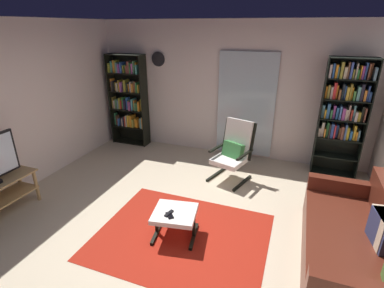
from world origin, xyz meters
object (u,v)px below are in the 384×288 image
(ottoman, at_px, (175,216))
(leather_sofa, at_px, (357,245))
(bookshelf_near_sofa, at_px, (344,110))
(tv_remote, at_px, (169,213))
(wall_clock, at_px, (158,59))
(cell_phone, at_px, (170,215))
(lounge_armchair, at_px, (234,149))
(bookshelf_near_tv, at_px, (129,98))

(ottoman, bearing_deg, leather_sofa, 6.13)
(bookshelf_near_sofa, bearing_deg, ottoman, -127.42)
(leather_sofa, relative_size, tv_remote, 13.33)
(wall_clock, bearing_deg, bookshelf_near_sofa, -2.59)
(wall_clock, bearing_deg, cell_phone, -62.08)
(wall_clock, bearing_deg, tv_remote, -62.21)
(leather_sofa, distance_m, wall_clock, 4.64)
(tv_remote, height_order, wall_clock, wall_clock)
(bookshelf_near_sofa, relative_size, tv_remote, 14.07)
(tv_remote, bearing_deg, lounge_armchair, 90.94)
(bookshelf_near_tv, distance_m, leather_sofa, 4.92)
(bookshelf_near_sofa, relative_size, cell_phone, 14.47)
(bookshelf_near_sofa, height_order, tv_remote, bookshelf_near_sofa)
(leather_sofa, relative_size, lounge_armchair, 1.88)
(bookshelf_near_sofa, distance_m, cell_phone, 3.44)
(bookshelf_near_sofa, xyz_separation_m, cell_phone, (-2.00, -2.68, -0.81))
(lounge_armchair, distance_m, cell_phone, 1.89)
(bookshelf_near_sofa, relative_size, wall_clock, 6.99)
(leather_sofa, bearing_deg, bookshelf_near_sofa, 91.62)
(ottoman, xyz_separation_m, wall_clock, (-1.53, 2.74, 1.55))
(bookshelf_near_tv, height_order, ottoman, bookshelf_near_tv)
(bookshelf_near_tv, height_order, bookshelf_near_sofa, bookshelf_near_sofa)
(ottoman, relative_size, tv_remote, 4.14)
(leather_sofa, bearing_deg, cell_phone, -171.27)
(ottoman, distance_m, cell_phone, 0.12)
(lounge_armchair, relative_size, wall_clock, 3.53)
(ottoman, bearing_deg, wall_clock, 119.11)
(ottoman, height_order, tv_remote, tv_remote)
(lounge_armchair, distance_m, wall_clock, 2.47)
(bookshelf_near_tv, relative_size, lounge_armchair, 1.90)
(bookshelf_near_sofa, xyz_separation_m, ottoman, (-1.98, -2.58, -0.88))
(bookshelf_near_sofa, bearing_deg, leather_sofa, -88.38)
(ottoman, height_order, cell_phone, cell_phone)
(lounge_armchair, bearing_deg, bookshelf_near_tv, 161.74)
(lounge_armchair, xyz_separation_m, cell_phone, (-0.35, -1.85, -0.17))
(bookshelf_near_sofa, height_order, lounge_armchair, bookshelf_near_sofa)
(ottoman, height_order, wall_clock, wall_clock)
(bookshelf_near_tv, bearing_deg, lounge_armchair, -18.26)
(lounge_armchair, height_order, wall_clock, wall_clock)
(lounge_armchair, distance_m, tv_remote, 1.87)
(bookshelf_near_tv, distance_m, wall_clock, 1.08)
(tv_remote, bearing_deg, ottoman, 68.98)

